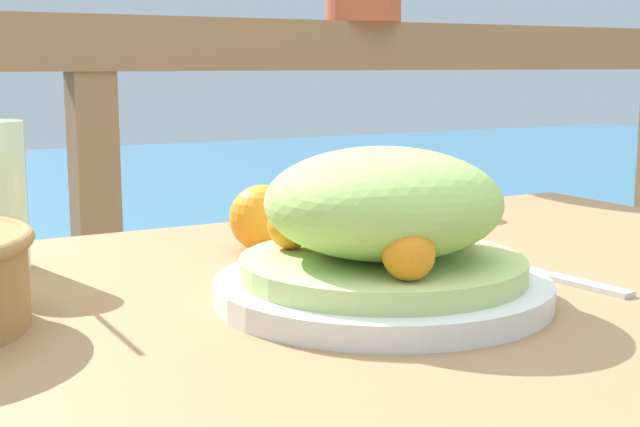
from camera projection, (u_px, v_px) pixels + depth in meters
name	position (u px, v px, depth m)	size (l,w,h in m)	color
patio_table	(351.00, 406.00, 0.79)	(1.18, 0.75, 0.74)	#997047
railing_fence	(94.00, 169.00, 1.48)	(2.80, 0.08, 1.02)	brown
salad_plate	(383.00, 236.00, 0.74)	(0.28, 0.28, 0.13)	silver
fork	(547.00, 275.00, 0.83)	(0.04, 0.18, 0.00)	silver
orange_near_basket	(262.00, 218.00, 0.94)	(0.07, 0.07, 0.07)	orange
orange_near_glass	(441.00, 187.00, 1.17)	(0.07, 0.07, 0.07)	orange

